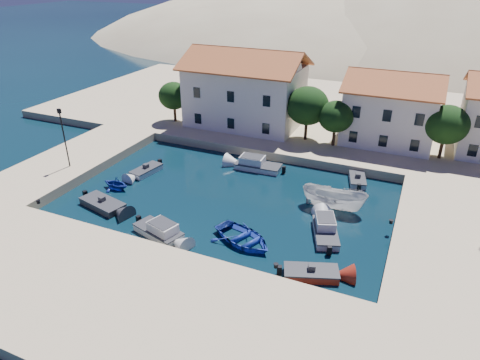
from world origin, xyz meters
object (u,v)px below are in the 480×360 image
at_px(lamppost, 63,132).
at_px(cabin_cruiser_east, 326,231).
at_px(cabin_cruiser_south, 158,230).
at_px(boat_east, 333,209).
at_px(building_mid, 391,107).
at_px(rowboat_south, 243,242).
at_px(building_left, 245,87).

xyz_separation_m(lamppost, cabin_cruiser_east, (27.44, -0.45, -4.28)).
height_order(cabin_cruiser_south, boat_east, cabin_cruiser_south).
distance_m(building_mid, lamppost, 36.21).
bearing_deg(rowboat_south, building_left, 45.47).
bearing_deg(cabin_cruiser_south, boat_east, 56.12).
height_order(lamppost, rowboat_south, lamppost).
bearing_deg(building_left, boat_east, -45.56).
height_order(building_left, building_mid, building_left).
distance_m(building_left, rowboat_south, 26.68).
distance_m(rowboat_south, boat_east, 9.77).
bearing_deg(building_left, building_mid, 3.18).
xyz_separation_m(building_left, boat_east, (15.54, -15.85, -5.94)).
distance_m(building_mid, cabin_cruiser_south, 30.98).
distance_m(cabin_cruiser_south, rowboat_south, 7.04).
distance_m(cabin_cruiser_east, boat_east, 4.65).
xyz_separation_m(building_mid, rowboat_south, (-7.89, -24.97, -5.22)).
xyz_separation_m(building_left, building_mid, (18.00, 1.00, -0.71)).
distance_m(cabin_cruiser_south, boat_east, 15.80).
xyz_separation_m(building_mid, cabin_cruiser_south, (-14.65, -26.88, -4.75)).
bearing_deg(rowboat_south, cabin_cruiser_east, -36.28).
bearing_deg(boat_east, rowboat_south, 147.15).
bearing_deg(lamppost, building_left, 60.10).
bearing_deg(building_mid, building_left, -176.82).
xyz_separation_m(building_left, lamppost, (-11.50, -20.00, -1.18)).
distance_m(lamppost, cabin_cruiser_south, 16.53).
height_order(building_mid, boat_east, building_mid).
height_order(building_left, lamppost, building_left).
height_order(building_mid, rowboat_south, building_mid).
xyz_separation_m(cabin_cruiser_south, boat_east, (12.19, 10.04, -0.48)).
distance_m(building_left, lamppost, 23.10).
relative_size(building_mid, rowboat_south, 1.94).
height_order(lamppost, cabin_cruiser_east, lamppost).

